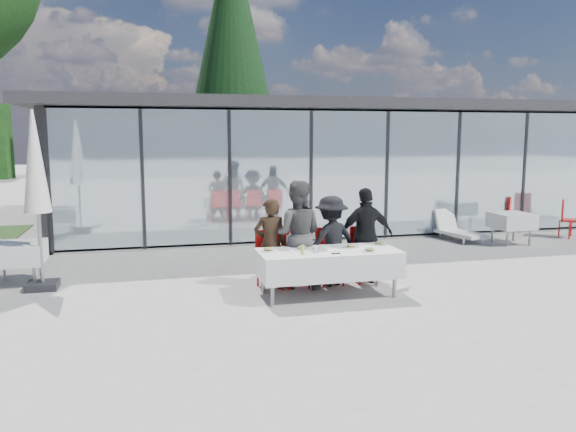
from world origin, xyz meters
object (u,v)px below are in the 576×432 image
at_px(diner_b, 297,234).
at_px(spare_table_right, 512,221).
at_px(plate_extra, 370,250).
at_px(diner_chair_a, 269,256).
at_px(diner_chair_c, 329,253).
at_px(spare_chair_b, 506,213).
at_px(market_umbrella, 36,173).
at_px(spare_chair_a, 567,217).
at_px(conifer_tree, 232,44).
at_px(plate_b, 302,248).
at_px(diner_d, 366,236).
at_px(dining_table, 328,263).
at_px(plate_d, 379,243).
at_px(diner_chair_d, 363,251).
at_px(plate_a, 268,250).
at_px(diner_chair_b, 295,255).
at_px(folded_eyeglasses, 336,253).
at_px(diner_c, 331,241).
at_px(diner_a, 270,244).
at_px(lounger, 456,229).
at_px(spare_table_left, 18,254).
at_px(plate_c, 351,246).
at_px(juice_bottle, 302,250).

xyz_separation_m(diner_b, spare_table_right, (5.97, 2.50, -0.36)).
relative_size(plate_extra, spare_table_right, 0.30).
distance_m(diner_chair_a, diner_chair_c, 1.07).
relative_size(spare_chair_b, market_umbrella, 0.33).
bearing_deg(spare_chair_b, spare_chair_a, -43.45).
bearing_deg(conifer_tree, diner_b, -93.65).
xyz_separation_m(plate_b, spare_chair_a, (7.91, 3.39, -0.24)).
distance_m(diner_d, spare_chair_a, 7.21).
distance_m(dining_table, plate_extra, 0.70).
distance_m(plate_d, conifer_tree, 14.18).
relative_size(diner_chair_c, spare_chair_b, 1.00).
bearing_deg(spare_table_right, diner_chair_d, -153.12).
bearing_deg(market_umbrella, diner_chair_c, -9.35).
bearing_deg(plate_a, diner_chair_a, 76.62).
xyz_separation_m(dining_table, plate_b, (-0.41, 0.13, 0.24)).
xyz_separation_m(plate_b, plate_extra, (1.01, -0.40, 0.00)).
bearing_deg(diner_chair_b, folded_eyeglasses, -69.68).
height_order(diner_c, plate_a, diner_c).
xyz_separation_m(diner_a, lounger, (5.45, 3.31, -0.51)).
distance_m(diner_chair_b, diner_d, 1.30).
bearing_deg(spare_chair_a, diner_chair_a, -161.57).
distance_m(folded_eyeglasses, market_umbrella, 5.09).
bearing_deg(folded_eyeglasses, lounger, 42.62).
xyz_separation_m(diner_chair_d, spare_chair_a, (6.60, 2.77, 0.00)).
bearing_deg(spare_table_left, diner_chair_a, -15.67).
bearing_deg(conifer_tree, diner_chair_b, -93.68).
xyz_separation_m(plate_d, market_umbrella, (-5.54, 1.33, 1.19)).
xyz_separation_m(plate_a, plate_d, (1.93, 0.07, 0.00)).
xyz_separation_m(plate_c, spare_chair_b, (6.02, 4.44, -0.24)).
xyz_separation_m(diner_c, lounger, (4.38, 3.31, -0.52)).
xyz_separation_m(diner_d, juice_bottle, (-1.39, -0.84, -0.02)).
bearing_deg(spare_table_left, folded_eyeglasses, -23.73).
height_order(dining_table, market_umbrella, market_umbrella).
bearing_deg(plate_extra, diner_chair_d, 73.58).
height_order(plate_extra, spare_table_left, plate_extra).
relative_size(diner_chair_b, plate_d, 3.78).
bearing_deg(market_umbrella, spare_chair_a, 9.31).
distance_m(diner_d, spare_table_right, 5.34).
distance_m(dining_table, diner_b, 0.83).
bearing_deg(dining_table, spare_table_left, 158.98).
bearing_deg(diner_chair_a, folded_eyeglasses, -50.88).
height_order(diner_chair_c, juice_bottle, diner_chair_c).
height_order(plate_a, plate_c, same).
xyz_separation_m(plate_d, lounger, (3.66, 3.74, -0.52)).
relative_size(diner_d, spare_table_right, 1.95).
xyz_separation_m(plate_extra, spare_chair_b, (5.84, 4.80, -0.24)).
distance_m(diner_chair_a, spare_chair_a, 8.77).
bearing_deg(plate_c, spare_table_left, 161.31).
xyz_separation_m(dining_table, spare_chair_b, (6.44, 4.53, -0.00)).
height_order(diner_a, lounger, diner_a).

